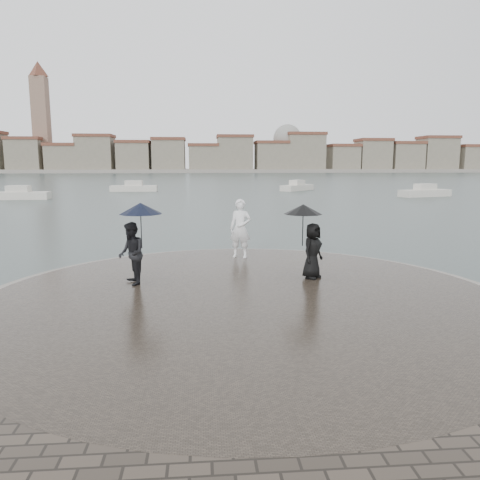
{
  "coord_description": "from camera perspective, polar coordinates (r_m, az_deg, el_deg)",
  "views": [
    {
      "loc": [
        -0.96,
        -6.79,
        3.37
      ],
      "look_at": [
        0.0,
        4.8,
        1.45
      ],
      "focal_mm": 35.0,
      "sensor_mm": 36.0,
      "label": 1
    }
  ],
  "objects": [
    {
      "name": "ground",
      "position": [
        7.64,
        3.11,
        -16.81
      ],
      "size": [
        400.0,
        400.0,
        0.0
      ],
      "primitive_type": "plane",
      "color": "#2B3835",
      "rests_on": "ground"
    },
    {
      "name": "kerb_ring",
      "position": [
        10.82,
        0.57,
        -7.88
      ],
      "size": [
        12.5,
        12.5,
        0.32
      ],
      "primitive_type": "cylinder",
      "color": "gray",
      "rests_on": "ground"
    },
    {
      "name": "quay_tip",
      "position": [
        10.82,
        0.57,
        -7.77
      ],
      "size": [
        11.9,
        11.9,
        0.36
      ],
      "primitive_type": "cylinder",
      "color": "#2D261E",
      "rests_on": "ground"
    },
    {
      "name": "statue",
      "position": [
        14.94,
        0.04,
        1.42
      ],
      "size": [
        0.79,
        0.64,
        1.88
      ],
      "primitive_type": "imported",
      "rotation": [
        0.0,
        0.0,
        -0.3
      ],
      "color": "white",
      "rests_on": "quay_tip"
    },
    {
      "name": "visitor_left",
      "position": [
        11.89,
        -12.77,
        0.07
      ],
      "size": [
        1.19,
        1.09,
        2.04
      ],
      "color": "black",
      "rests_on": "quay_tip"
    },
    {
      "name": "visitor_right",
      "position": [
        12.36,
        8.43,
        0.46
      ],
      "size": [
        1.17,
        1.02,
        1.95
      ],
      "color": "black",
      "rests_on": "quay_tip"
    },
    {
      "name": "far_skyline",
      "position": [
        167.6,
        -6.66,
        10.08
      ],
      "size": [
        260.0,
        20.0,
        37.0
      ],
      "color": "gray",
      "rests_on": "ground"
    },
    {
      "name": "boats",
      "position": [
        51.51,
        -2.12,
        6.04
      ],
      "size": [
        45.23,
        15.65,
        1.5
      ],
      "color": "beige",
      "rests_on": "ground"
    }
  ]
}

